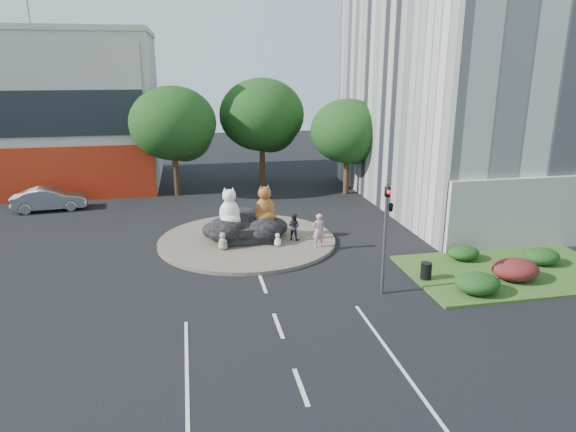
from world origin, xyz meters
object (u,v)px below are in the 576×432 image
cat_white (229,207)px  kitten_calico (223,241)px  cat_tabby (265,204)px  parked_car (50,199)px  kitten_white (277,239)px  pedestrian_dark (294,227)px  pedestrian_pink (318,230)px  litter_bin (426,271)px

cat_white → kitten_calico: bearing=-104.8°
cat_tabby → parked_car: 16.53m
kitten_calico → kitten_white: size_ratio=1.33×
cat_tabby → pedestrian_dark: (1.52, -0.76, -1.22)m
kitten_white → pedestrian_pink: size_ratio=0.39×
kitten_calico → litter_bin: 10.60m
kitten_calico → litter_bin: kitten_calico is taller
pedestrian_pink → cat_tabby: bearing=-53.5°
parked_car → cat_white: bearing=-136.1°
cat_tabby → kitten_calico: cat_tabby is taller
cat_white → pedestrian_dark: cat_white is taller
kitten_white → litter_bin: size_ratio=0.93×
cat_white → pedestrian_pink: 5.07m
parked_car → kitten_calico: bearing=-141.0°
cat_white → litter_bin: cat_white is taller
cat_white → cat_tabby: bearing=15.5°
kitten_white → pedestrian_dark: pedestrian_dark is taller
kitten_calico → kitten_white: 2.96m
kitten_white → litter_bin: 8.22m
pedestrian_dark → litter_bin: pedestrian_dark is taller
cat_tabby → pedestrian_dark: cat_tabby is taller
parked_car → cat_tabby: bearing=-130.9°
kitten_calico → kitten_white: kitten_calico is taller
pedestrian_dark → parked_car: bearing=3.0°
cat_tabby → cat_white: bearing=172.5°
kitten_calico → kitten_white: (2.96, -0.02, -0.12)m
pedestrian_pink → litter_bin: pedestrian_pink is taller
kitten_white → pedestrian_pink: 2.29m
cat_white → pedestrian_dark: (3.52, -0.47, -1.23)m
cat_tabby → pedestrian_pink: (2.58, -2.18, -1.05)m
kitten_white → pedestrian_pink: pedestrian_pink is taller
kitten_calico → pedestrian_dark: size_ratio=0.64×
parked_car → litter_bin: size_ratio=6.14×
cat_tabby → litter_bin: (6.45, -7.21, -1.67)m
pedestrian_dark → litter_bin: 8.13m
cat_white → kitten_calico: (-0.52, -1.28, -1.50)m
cat_white → litter_bin: bearing=-32.1°
pedestrian_pink → litter_bin: 6.37m
cat_tabby → kitten_white: size_ratio=2.95×
cat_tabby → parked_car: cat_tabby is taller
parked_car → pedestrian_dark: bearing=-130.2°
pedestrian_pink → pedestrian_dark: (-1.06, 1.42, -0.17)m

